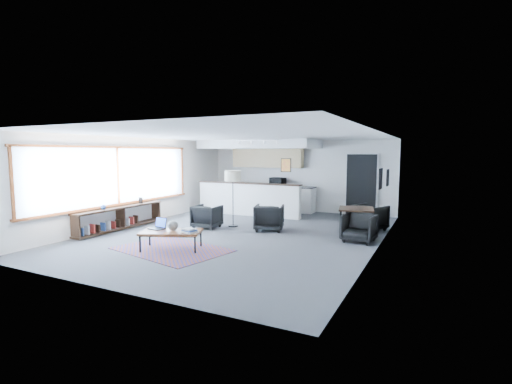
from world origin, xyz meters
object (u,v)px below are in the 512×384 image
at_px(armchair_right, 269,216).
at_px(dining_table, 356,211).
at_px(book_stack, 189,231).
at_px(dining_chair_near, 359,229).
at_px(floor_lamp, 233,178).
at_px(ceramic_pot, 173,226).
at_px(laptop, 159,225).
at_px(coffee_table, 171,232).
at_px(armchair_left, 207,215).
at_px(microwave, 278,181).
at_px(dining_chair_far, 370,218).

relative_size(armchair_right, dining_table, 0.78).
relative_size(book_stack, dining_chair_near, 0.57).
bearing_deg(floor_lamp, dining_table, 5.38).
bearing_deg(ceramic_pot, laptop, 174.89).
relative_size(coffee_table, floor_lamp, 0.90).
xyz_separation_m(book_stack, floor_lamp, (-0.56, 2.87, 0.95)).
distance_m(armchair_left, microwave, 4.01).
distance_m(ceramic_pot, armchair_left, 2.44).
relative_size(book_stack, dining_table, 0.36).
bearing_deg(dining_table, microwave, 138.90).
bearing_deg(dining_table, laptop, -140.30).
bearing_deg(laptop, armchair_left, 104.09).
relative_size(book_stack, dining_chair_far, 0.53).
bearing_deg(armchair_left, armchair_right, -168.50).
relative_size(laptop, dining_chair_far, 0.57).
xyz_separation_m(laptop, dining_table, (3.80, 3.15, 0.16)).
bearing_deg(book_stack, dining_table, 47.62).
distance_m(dining_table, dining_chair_near, 0.74).
distance_m(book_stack, dining_table, 4.33).
bearing_deg(book_stack, floor_lamp, 101.00).
bearing_deg(armchair_left, laptop, 91.68).
xyz_separation_m(laptop, ceramic_pot, (0.44, -0.04, 0.04)).
bearing_deg(armchair_right, dining_table, 172.05).
bearing_deg(coffee_table, armchair_right, 46.45).
xyz_separation_m(coffee_table, dining_table, (3.38, 3.23, 0.27)).
xyz_separation_m(laptop, dining_chair_far, (4.00, 4.03, -0.16)).
bearing_deg(dining_table, book_stack, -132.38).
bearing_deg(armchair_right, book_stack, 60.61).
distance_m(floor_lamp, dining_chair_far, 4.02).
xyz_separation_m(armchair_right, dining_chair_near, (2.50, -0.25, -0.08)).
height_order(ceramic_pot, armchair_right, armchair_right).
bearing_deg(armchair_right, floor_lamp, -18.98).
height_order(book_stack, microwave, microwave).
relative_size(armchair_left, dining_chair_far, 1.07).
distance_m(dining_chair_near, microwave, 5.27).
height_order(armchair_right, dining_table, armchair_right).
height_order(book_stack, floor_lamp, floor_lamp).
relative_size(coffee_table, dining_chair_near, 2.32).
bearing_deg(book_stack, dining_chair_near, 39.57).
relative_size(dining_table, microwave, 1.87).
height_order(ceramic_pot, floor_lamp, floor_lamp).
relative_size(armchair_left, microwave, 1.34).
bearing_deg(floor_lamp, laptop, -96.53).
bearing_deg(armchair_right, microwave, -87.68).
distance_m(ceramic_pot, dining_chair_near, 4.40).
bearing_deg(dining_table, armchair_left, -168.07).
xyz_separation_m(armchair_left, dining_table, (4.03, 0.85, 0.30)).
height_order(laptop, microwave, microwave).
distance_m(armchair_left, armchair_right, 1.80).
bearing_deg(laptop, coffee_table, -2.32).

